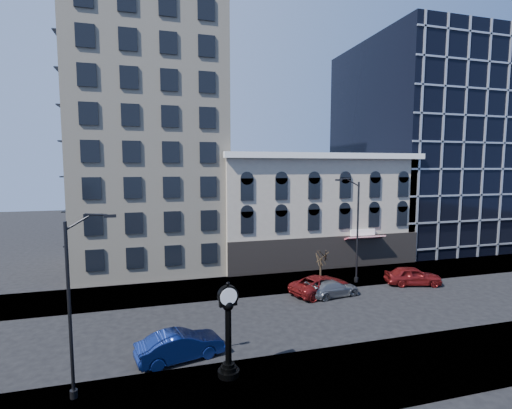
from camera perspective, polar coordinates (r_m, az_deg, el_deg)
name	(u,v)px	position (r m, az deg, el deg)	size (l,w,h in m)	color
ground	(244,323)	(27.49, -1.88, -17.79)	(160.00, 160.00, 0.00)	black
sidewalk_far	(223,287)	(34.79, -5.06, -12.57)	(160.00, 6.00, 0.12)	gray
sidewalk_near	(282,387)	(20.65, 3.97, -26.17)	(160.00, 6.00, 0.12)	gray
cream_tower	(149,91)	(44.19, -16.16, 16.40)	(15.90, 15.40, 42.50)	beige
victorian_row	(310,209)	(44.47, 8.35, -0.75)	(22.60, 11.19, 12.50)	#AB9F8C
glass_office	(425,146)	(59.24, 24.57, 8.15)	(20.00, 20.15, 28.00)	black
street_clock	(228,334)	(20.33, -4.28, -19.21)	(1.14, 1.14, 5.04)	black
street_lamp_near	(83,257)	(19.01, -25.12, -7.33)	(2.30, 0.56, 8.92)	black
street_lamp_far	(351,202)	(35.53, 14.34, 0.31)	(2.58, 0.83, 10.08)	black
bare_tree_far	(321,253)	(35.13, 9.95, -7.38)	(2.27, 2.27, 3.89)	#322719
car_near_b	(180,345)	(23.09, -11.57, -20.47)	(1.73, 4.96, 1.63)	#0C194C
car_far_a	(321,285)	(33.41, 9.90, -12.08)	(2.65, 5.76, 1.60)	maroon
car_far_b	(333,288)	(33.10, 11.76, -12.49)	(1.92, 4.72, 1.37)	#595B60
car_far_c	(413,276)	(38.25, 22.99, -10.06)	(2.03, 5.04, 1.72)	maroon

